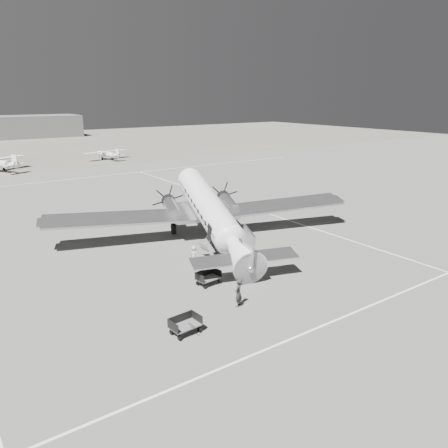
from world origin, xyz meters
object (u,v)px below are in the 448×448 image
(hangar_main, at_px, (7,127))
(baggage_cart_far, at_px, (185,325))
(dc3_airliner, at_px, (211,213))
(baggage_cart_near, at_px, (208,278))
(light_plane_right, at_px, (107,155))
(ground_crew, at_px, (238,293))
(passenger, at_px, (194,255))
(ramp_agent, at_px, (203,266))

(hangar_main, xyz_separation_m, baggage_cart_far, (-13.29, -130.24, -2.81))
(dc3_airliner, relative_size, baggage_cart_near, 16.66)
(light_plane_right, relative_size, ground_crew, 5.28)
(hangar_main, bearing_deg, dc3_airliner, -91.76)
(baggage_cart_near, bearing_deg, light_plane_right, 68.34)
(ground_crew, distance_m, passenger, 7.77)
(ramp_agent, bearing_deg, hangar_main, 14.27)
(baggage_cart_near, bearing_deg, hangar_main, 79.11)
(dc3_airliner, relative_size, passenger, 19.26)
(ground_crew, height_order, passenger, ground_crew)
(dc3_airliner, relative_size, ground_crew, 15.94)
(dc3_airliner, bearing_deg, ramp_agent, -110.65)
(hangar_main, height_order, baggage_cart_near, hangar_main)
(light_plane_right, distance_m, baggage_cart_far, 70.95)
(ground_crew, xyz_separation_m, ramp_agent, (0.65, 5.07, -0.06))
(baggage_cart_far, bearing_deg, ramp_agent, 45.45)
(ground_crew, distance_m, ramp_agent, 5.11)
(baggage_cart_far, height_order, passenger, passenger)
(ramp_agent, xyz_separation_m, passenger, (0.78, 2.57, -0.10))
(light_plane_right, relative_size, passenger, 6.38)
(dc3_airliner, distance_m, baggage_cart_near, 9.25)
(baggage_cart_far, relative_size, ground_crew, 0.97)
(hangar_main, distance_m, baggage_cart_far, 130.95)
(ramp_agent, bearing_deg, baggage_cart_near, -178.89)
(baggage_cart_near, height_order, passenger, passenger)
(dc3_airliner, bearing_deg, baggage_cart_far, -111.63)
(light_plane_right, bearing_deg, baggage_cart_far, -119.25)
(baggage_cart_far, xyz_separation_m, passenger, (5.75, 8.57, 0.25))
(light_plane_right, xyz_separation_m, ramp_agent, (-16.18, -61.72, -0.14))
(baggage_cart_far, distance_m, ground_crew, 4.44)
(hangar_main, relative_size, light_plane_right, 4.44)
(hangar_main, distance_m, ramp_agent, 124.54)
(dc3_airliner, bearing_deg, passenger, -121.00)
(hangar_main, height_order, ground_crew, hangar_main)
(ramp_agent, bearing_deg, dc3_airliner, -19.54)
(baggage_cart_near, distance_m, passenger, 4.04)
(dc3_airliner, xyz_separation_m, ramp_agent, (-4.70, -6.09, -1.88))
(ramp_agent, bearing_deg, ground_crew, -169.18)
(baggage_cart_near, height_order, ground_crew, ground_crew)
(ground_crew, relative_size, passenger, 1.21)
(hangar_main, bearing_deg, ground_crew, -93.97)
(hangar_main, height_order, dc3_airliner, hangar_main)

